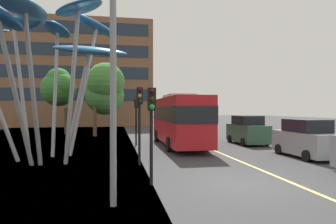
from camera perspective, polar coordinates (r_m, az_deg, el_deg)
name	(u,v)px	position (r m, az deg, el deg)	size (l,w,h in m)	color
ground	(226,186)	(11.09, 10.92, -13.69)	(120.00, 240.00, 0.10)	#38383A
red_bus	(179,118)	(21.65, 2.05, -1.16)	(2.73, 10.26, 3.73)	red
leaf_sculpture	(49,37)	(17.10, -21.74, 13.19)	(9.70, 10.93, 8.54)	#9EA0A5
traffic_light_kerb_near	(152,115)	(10.43, -3.15, -0.51)	(0.28, 0.42, 3.42)	black
traffic_light_kerb_far	(140,109)	(14.22, -5.45, 0.57)	(0.28, 0.42, 3.71)	black
traffic_light_island_mid	(136,110)	(22.36, -6.10, 0.31)	(0.28, 0.42, 3.57)	black
car_parked_mid	(306,139)	(18.37, 24.89, -4.77)	(1.99, 4.25, 2.11)	gray
car_parked_far	(247,131)	(23.70, 14.92, -3.47)	(2.04, 4.10, 2.18)	#2D5138
street_lamp	(126,36)	(8.60, -7.94, 14.17)	(1.62, 0.44, 7.34)	gray
tree_pavement_near	(105,90)	(31.31, -12.00, 4.18)	(4.02, 4.59, 7.40)	brown
tree_pavement_far	(59,87)	(34.31, -20.05, 4.56)	(3.69, 3.73, 7.13)	brown
backdrop_building	(75,75)	(52.75, -17.41, 6.77)	(25.19, 10.83, 16.86)	brown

